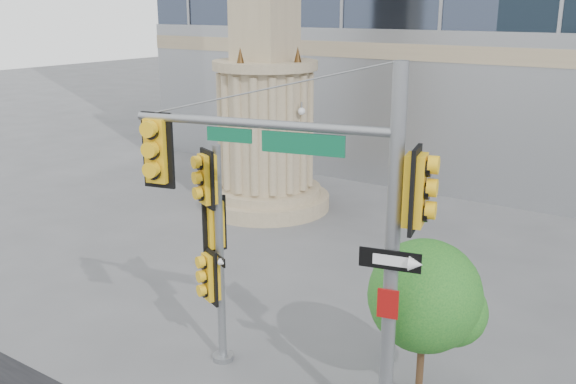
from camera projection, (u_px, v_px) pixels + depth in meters
The scene contains 5 objects.
ground at pixel (239, 379), 12.19m from camera, with size 120.00×120.00×0.00m, color #545456.
monument at pixel (265, 47), 21.03m from camera, with size 4.40×4.40×16.60m.
main_signal_pole at pixel (323, 212), 9.84m from camera, with size 4.66×1.53×6.11m.
secondary_signal_pole at pixel (213, 239), 12.15m from camera, with size 0.75×0.74×4.40m.
street_tree at pixel (427, 300), 10.86m from camera, with size 1.98×1.94×3.09m.
Camera 1 is at (6.85, -8.28, 6.84)m, focal length 40.00 mm.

